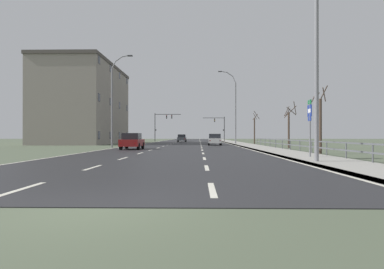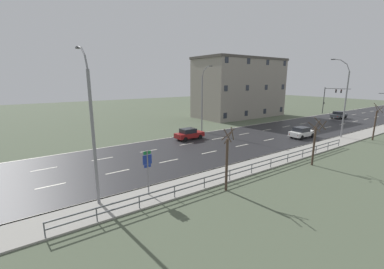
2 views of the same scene
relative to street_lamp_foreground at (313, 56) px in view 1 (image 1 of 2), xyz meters
name	(u,v)px [view 1 (image 1 of 2)]	position (x,y,z in m)	size (l,w,h in m)	color
ground_plane	(186,144)	(-7.45, 38.32, -5.16)	(160.00, 160.00, 0.12)	#4C5642
road_asphalt_strip	(189,142)	(-7.45, 50.31, -5.09)	(14.00, 120.00, 0.03)	#232326
sidewalk_right	(231,142)	(0.97, 50.32, -5.04)	(3.00, 120.00, 0.12)	gray
guardrail	(290,143)	(2.40, 12.59, -4.39)	(0.07, 32.03, 1.00)	#515459
street_lamp_foreground	(313,56)	(0.00, 0.00, 0.00)	(2.36, 0.24, 10.40)	slate
street_lamp_midground	(234,108)	(-0.03, 34.12, 0.34)	(2.73, 0.24, 11.16)	slate
street_lamp_left_bank	(113,102)	(-14.90, 20.47, -0.06)	(2.39, 0.24, 10.28)	slate
highway_sign	(310,121)	(0.94, 3.29, -2.92)	(0.09, 0.68, 3.41)	slate
traffic_signal_right	(220,125)	(-0.49, 59.73, -1.36)	(5.02, 0.36, 5.65)	#38383A
traffic_signal_left	(161,122)	(-13.89, 58.51, -0.67)	(5.97, 0.36, 6.40)	#38383A
car_distant	(215,139)	(-3.23, 29.61, -4.30)	(1.94, 4.15, 1.57)	silver
car_mid_centre	(132,141)	(-11.84, 15.74, -4.30)	(1.88, 4.12, 1.57)	maroon
car_far_right	(182,138)	(-8.97, 53.05, -4.30)	(1.85, 4.11, 1.57)	#474C51
brick_building	(85,105)	(-24.24, 38.26, 1.36)	(10.21, 20.53, 12.91)	gray
bare_tree_near	(320,122)	(3.47, 8.53, -2.80)	(1.17, 1.13, 5.01)	#423328
bare_tree_mid	(289,127)	(4.17, 19.41, -2.80)	(1.34, 1.90, 4.90)	#423328
bare_tree_far	(255,129)	(3.38, 36.26, -2.80)	(1.04, 1.42, 5.21)	#423328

